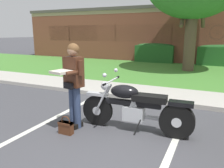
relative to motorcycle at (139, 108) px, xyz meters
The scene contains 11 objects.
ground_plane 0.85m from the motorcycle, 77.34° to the right, with size 140.00×140.00×0.00m, color #424247.
curb_strip 2.00m from the motorcycle, 85.50° to the left, with size 60.00×0.20×0.12m, color #B7B2A8.
concrete_walk 2.84m from the motorcycle, 86.86° to the left, with size 60.00×1.50×0.08m, color #B7B2A8.
grass_lawn 6.88m from the motorcycle, 88.72° to the left, with size 60.00×6.62×0.06m, color #478433.
stall_stripe_0 2.08m from the motorcycle, 166.16° to the right, with size 0.12×4.40×0.01m, color silver.
stall_stripe_1 0.99m from the motorcycle, 33.91° to the right, with size 0.12×4.40×0.01m, color silver.
motorcycle is the anchor object (origin of this frame).
rider_person 1.41m from the motorcycle, 163.81° to the right, with size 0.53×0.64×1.70m.
handbag 1.46m from the motorcycle, 150.33° to the right, with size 0.28×0.13×0.36m.
hedge_left 10.46m from the motorcycle, 102.62° to the left, with size 2.41×0.90×1.24m.
brick_building 15.90m from the motorcycle, 94.66° to the left, with size 22.34×11.32×3.57m.
Camera 1 is at (1.08, -3.25, 1.90)m, focal length 35.76 mm.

